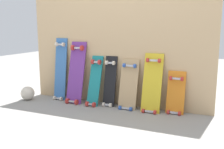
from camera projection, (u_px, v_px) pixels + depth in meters
The scene contains 10 objects.
ground_plane at pixel (114, 105), 3.50m from camera, with size 12.00×12.00×0.00m, color gray.
plywood_wall_panel at pixel (116, 41), 3.41m from camera, with size 2.50×0.04×1.70m, color tan.
skateboard_blue at pixel (60, 71), 3.73m from camera, with size 0.18×0.19×0.94m.
skateboard_purple at pixel (76, 75), 3.58m from camera, with size 0.23×0.28×0.89m.
skateboard_teal at pixel (94, 83), 3.48m from camera, with size 0.16×0.28×0.71m.
skateboard_black at pixel (110, 84), 3.44m from camera, with size 0.16×0.20×0.72m.
skateboard_natural at pixel (128, 87), 3.32m from camera, with size 0.23×0.23×0.70m.
skateboard_yellow at pixel (152, 86), 3.19m from camera, with size 0.23×0.24×0.78m.
skateboard_orange at pixel (176, 96), 3.13m from camera, with size 0.21×0.16×0.58m.
rubber_ball at pixel (28, 93), 3.73m from camera, with size 0.19×0.19×0.19m, color beige.
Camera 1 is at (1.32, -3.10, 1.03)m, focal length 42.09 mm.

